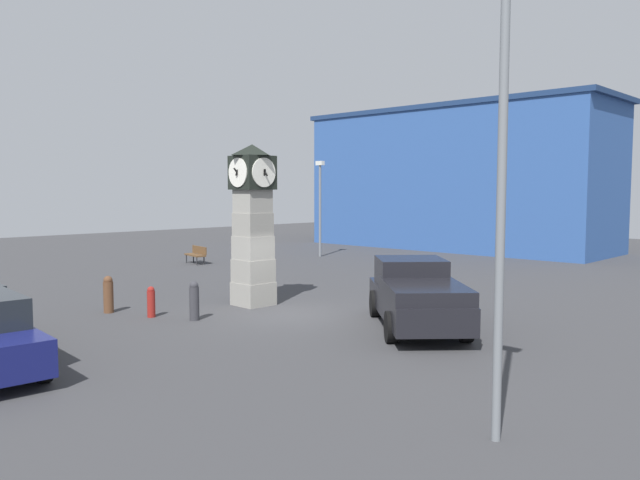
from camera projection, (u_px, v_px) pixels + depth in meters
ground_plane at (291, 315)px, 19.16m from camera, size 78.43×78.43×0.00m
clock_tower at (253, 222)px, 20.60m from camera, size 1.53×1.56×5.32m
bollard_near_tower at (108, 294)px, 19.46m from camera, size 0.31×0.31×1.16m
bollard_mid_row at (151, 302)px, 18.78m from camera, size 0.24×0.24×0.94m
bollard_far_row at (194, 301)px, 18.33m from camera, size 0.29×0.29×1.16m
pickup_truck at (416, 295)px, 17.28m from camera, size 5.35×5.12×1.85m
bench at (197, 254)px, 32.47m from camera, size 1.66×0.75×0.90m
street_lamp_near_road at (502, 175)px, 9.23m from camera, size 0.50×0.24×7.09m
street_lamp_far_side at (320, 201)px, 35.70m from camera, size 0.50×0.24×5.48m
warehouse_blue_far at (457, 179)px, 41.07m from camera, size 20.35×7.82×9.14m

